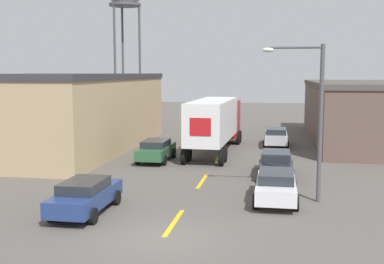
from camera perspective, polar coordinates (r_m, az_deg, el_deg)
The scene contains 12 objects.
ground_plane at distance 17.90m, azimuth -3.44°, elevation -12.48°, with size 160.00×160.00×0.00m, color #56514C.
road_centerline at distance 26.80m, azimuth 1.23°, elevation -5.84°, with size 0.20×18.56×0.01m.
warehouse_left at distance 39.24m, azimuth -15.45°, elevation 2.38°, with size 11.70×21.03×5.90m.
warehouse_right at distance 44.53m, azimuth 19.72°, elevation 2.30°, with size 9.06×22.25×5.21m.
semi_truck at distance 36.21m, azimuth 2.83°, elevation 1.40°, with size 3.15×12.50×4.02m.
parked_car_right_mid at distance 28.43m, azimuth 9.92°, elevation -3.60°, with size 2.00×4.64×1.46m.
parked_car_right_far at distance 40.05m, azimuth 9.94°, elevation -0.52°, with size 2.00×4.64×1.46m.
parked_car_right_near at distance 22.82m, azimuth 9.91°, elevation -6.23°, with size 2.00×4.64×1.46m.
parked_car_left_near at distance 21.21m, azimuth -12.53°, elevation -7.32°, with size 2.00×4.64×1.46m.
parked_car_left_far at distance 32.74m, azimuth -4.26°, elevation -2.11°, with size 2.00×4.64×1.46m.
street_lamp at distance 22.65m, azimuth 14.12°, elevation 2.55°, with size 2.81×0.32×7.26m.
fire_hydrant at distance 22.84m, azimuth -15.21°, elevation -7.11°, with size 0.22×0.22×0.99m.
Camera 1 is at (3.93, -16.41, 5.98)m, focal length 45.00 mm.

